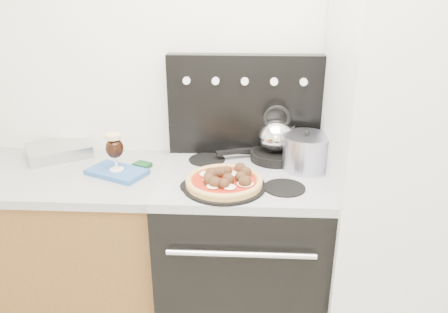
# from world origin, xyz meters

# --- Properties ---
(room_shell) EXTENTS (3.52, 3.01, 2.52)m
(room_shell) POSITION_xyz_m (0.00, 0.29, 1.25)
(room_shell) COLOR beige
(room_shell) RESTS_ON ground
(base_cabinet) EXTENTS (1.45, 0.60, 0.86)m
(base_cabinet) POSITION_xyz_m (-1.02, 1.20, 0.43)
(base_cabinet) COLOR brown
(base_cabinet) RESTS_ON ground
(countertop) EXTENTS (1.48, 0.63, 0.04)m
(countertop) POSITION_xyz_m (-1.02, 1.20, 0.88)
(countertop) COLOR #A3A3A4
(countertop) RESTS_ON base_cabinet
(stove_body) EXTENTS (0.76, 0.65, 0.88)m
(stove_body) POSITION_xyz_m (0.08, 1.18, 0.44)
(stove_body) COLOR black
(stove_body) RESTS_ON ground
(cooktop) EXTENTS (0.76, 0.65, 0.04)m
(cooktop) POSITION_xyz_m (0.08, 1.18, 0.90)
(cooktop) COLOR #ADADB2
(cooktop) RESTS_ON stove_body
(backguard) EXTENTS (0.76, 0.08, 0.50)m
(backguard) POSITION_xyz_m (0.08, 1.45, 1.17)
(backguard) COLOR black
(backguard) RESTS_ON cooktop
(fridge) EXTENTS (0.64, 0.68, 1.90)m
(fridge) POSITION_xyz_m (0.78, 1.15, 0.95)
(fridge) COLOR silver
(fridge) RESTS_ON ground
(foil_sheet) EXTENTS (0.38, 0.35, 0.06)m
(foil_sheet) POSITION_xyz_m (-0.87, 1.39, 0.93)
(foil_sheet) COLOR silver
(foil_sheet) RESTS_ON countertop
(oven_mitt) EXTENTS (0.31, 0.26, 0.02)m
(oven_mitt) POSITION_xyz_m (-0.51, 1.18, 0.91)
(oven_mitt) COLOR #3160AB
(oven_mitt) RESTS_ON countertop
(beer_glass) EXTENTS (0.10, 0.10, 0.18)m
(beer_glass) POSITION_xyz_m (-0.51, 1.18, 1.01)
(beer_glass) COLOR black
(beer_glass) RESTS_ON oven_mitt
(pizza_pan) EXTENTS (0.44, 0.44, 0.01)m
(pizza_pan) POSITION_xyz_m (0.00, 1.02, 0.93)
(pizza_pan) COLOR black
(pizza_pan) RESTS_ON cooktop
(pizza) EXTENTS (0.41, 0.41, 0.05)m
(pizza) POSITION_xyz_m (0.00, 1.02, 0.95)
(pizza) COLOR #E3C665
(pizza) RESTS_ON pizza_pan
(skillet) EXTENTS (0.31, 0.31, 0.04)m
(skillet) POSITION_xyz_m (0.24, 1.35, 0.94)
(skillet) COLOR black
(skillet) RESTS_ON cooktop
(tea_kettle) EXTENTS (0.20, 0.20, 0.19)m
(tea_kettle) POSITION_xyz_m (0.24, 1.35, 1.06)
(tea_kettle) COLOR white
(tea_kettle) RESTS_ON skillet
(stock_pot) EXTENTS (0.22, 0.22, 0.16)m
(stock_pot) POSITION_xyz_m (0.37, 1.25, 1.00)
(stock_pot) COLOR #AFAFC7
(stock_pot) RESTS_ON cooktop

